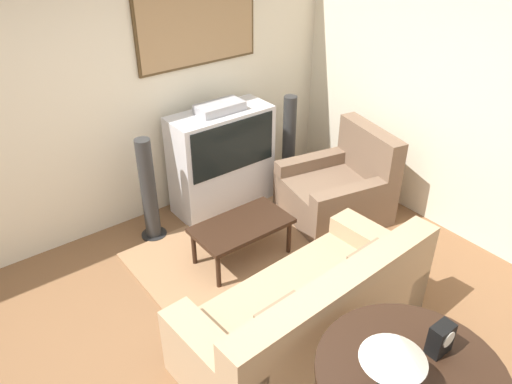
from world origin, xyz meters
TOP-DOWN VIEW (x-y plane):
  - ground_plane at (0.00, 0.00)m, footprint 12.00×12.00m
  - wall_back at (0.02, 2.13)m, footprint 12.00×0.10m
  - wall_right at (2.63, 0.00)m, footprint 0.06×12.00m
  - area_rug at (0.65, 0.78)m, footprint 1.94×1.69m
  - tv at (1.02, 1.75)m, footprint 1.10×0.47m
  - couch at (0.43, -0.29)m, footprint 2.04×0.99m
  - armchair at (1.90, 0.84)m, footprint 1.15×1.09m
  - coffee_table at (0.62, 0.84)m, footprint 0.91×0.51m
  - console_table at (0.23, -1.30)m, footprint 1.07×1.07m
  - table_lamp at (0.03, -1.29)m, footprint 0.35×0.35m
  - mantel_clock at (0.47, -1.29)m, footprint 0.14×0.10m
  - speaker_tower_left at (0.12, 1.69)m, footprint 0.26×0.26m
  - speaker_tower_right at (1.92, 1.69)m, footprint 0.26×0.26m

SIDE VIEW (x-z plane):
  - ground_plane at x=0.00m, z-range 0.00..0.00m
  - area_rug at x=0.65m, z-range 0.00..0.01m
  - armchair at x=1.90m, z-range -0.18..0.76m
  - couch at x=0.43m, z-range -0.12..0.71m
  - coffee_table at x=0.62m, z-range 0.16..0.56m
  - speaker_tower_left at x=0.12m, z-range -0.03..1.05m
  - speaker_tower_right at x=1.92m, z-range -0.03..1.05m
  - tv at x=1.02m, z-range -0.03..1.17m
  - console_table at x=0.23m, z-range 0.32..1.08m
  - mantel_clock at x=0.47m, z-range 0.77..0.97m
  - table_lamp at x=0.03m, z-range 0.89..1.32m
  - wall_right at x=2.63m, z-range 0.00..2.70m
  - wall_back at x=0.02m, z-range 0.01..2.71m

